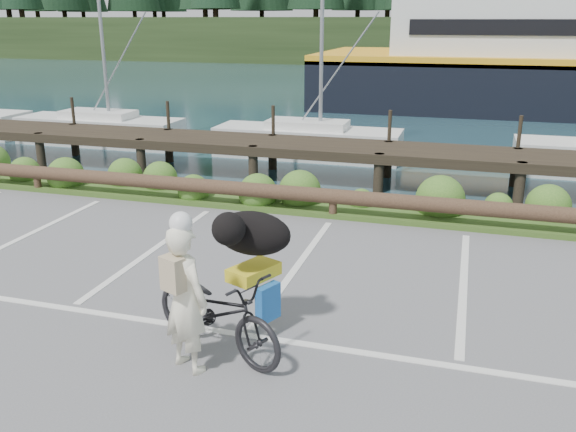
# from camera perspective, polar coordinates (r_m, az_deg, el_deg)

# --- Properties ---
(ground) EXTENTS (72.00, 72.00, 0.00)m
(ground) POSITION_cam_1_polar(r_m,az_deg,el_deg) (8.21, -2.90, -9.81)
(ground) COLOR #59595C
(harbor_backdrop) EXTENTS (170.00, 160.00, 30.00)m
(harbor_backdrop) POSITION_cam_1_polar(r_m,az_deg,el_deg) (85.41, 15.68, 14.78)
(harbor_backdrop) COLOR #1A3640
(harbor_backdrop) RESTS_ON ground
(vegetation_strip) EXTENTS (34.00, 1.60, 0.10)m
(vegetation_strip) POSITION_cam_1_polar(r_m,az_deg,el_deg) (12.94, 4.88, 0.96)
(vegetation_strip) COLOR #3D5B21
(vegetation_strip) RESTS_ON ground
(log_rail) EXTENTS (32.00, 0.30, 0.60)m
(log_rail) POSITION_cam_1_polar(r_m,az_deg,el_deg) (12.30, 4.20, -0.17)
(log_rail) COLOR #443021
(log_rail) RESTS_ON ground
(bicycle) EXTENTS (2.12, 1.44, 1.06)m
(bicycle) POSITION_cam_1_polar(r_m,az_deg,el_deg) (7.33, -6.67, -8.85)
(bicycle) COLOR black
(bicycle) RESTS_ON ground
(cyclist) EXTENTS (0.75, 0.63, 1.73)m
(cyclist) POSITION_cam_1_polar(r_m,az_deg,el_deg) (6.91, -9.61, -7.63)
(cyclist) COLOR #F2ECCD
(cyclist) RESTS_ON ground
(dog) EXTENTS (0.81, 1.07, 0.55)m
(dog) POSITION_cam_1_polar(r_m,az_deg,el_deg) (7.43, -3.30, -1.62)
(dog) COLOR black
(dog) RESTS_ON bicycle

